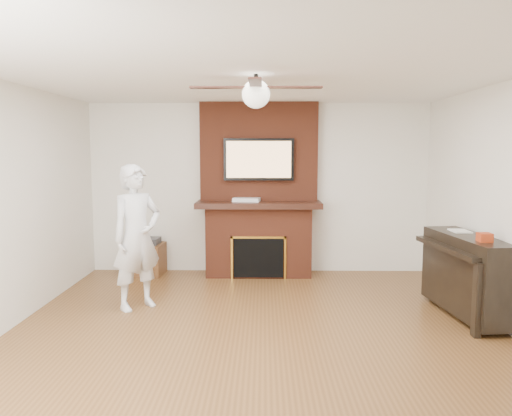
{
  "coord_description": "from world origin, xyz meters",
  "views": [
    {
      "loc": [
        0.07,
        -4.65,
        1.81
      ],
      "look_at": [
        -0.01,
        0.9,
        1.17
      ],
      "focal_mm": 35.0,
      "sensor_mm": 36.0,
      "label": 1
    }
  ],
  "objects_px": {
    "side_table": "(147,258)",
    "piano": "(467,273)",
    "person": "(137,237)",
    "fireplace": "(259,207)"
  },
  "relations": [
    {
      "from": "side_table",
      "to": "piano",
      "type": "distance_m",
      "value": 4.31
    },
    {
      "from": "side_table",
      "to": "piano",
      "type": "height_order",
      "value": "piano"
    },
    {
      "from": "person",
      "to": "piano",
      "type": "distance_m",
      "value": 3.68
    },
    {
      "from": "side_table",
      "to": "person",
      "type": "bearing_deg",
      "value": -76.44
    },
    {
      "from": "person",
      "to": "piano",
      "type": "relative_size",
      "value": 1.17
    },
    {
      "from": "fireplace",
      "to": "piano",
      "type": "xyz_separation_m",
      "value": [
        2.28,
        -1.86,
        -0.51
      ]
    },
    {
      "from": "fireplace",
      "to": "side_table",
      "type": "height_order",
      "value": "fireplace"
    },
    {
      "from": "fireplace",
      "to": "side_table",
      "type": "relative_size",
      "value": 4.6
    },
    {
      "from": "fireplace",
      "to": "person",
      "type": "bearing_deg",
      "value": -130.31
    },
    {
      "from": "piano",
      "to": "side_table",
      "type": "bearing_deg",
      "value": 148.54
    }
  ]
}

